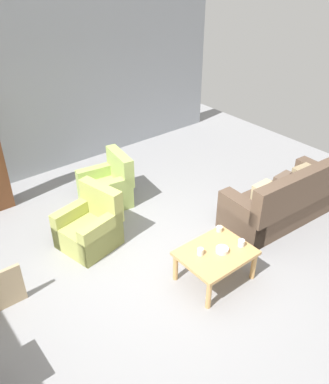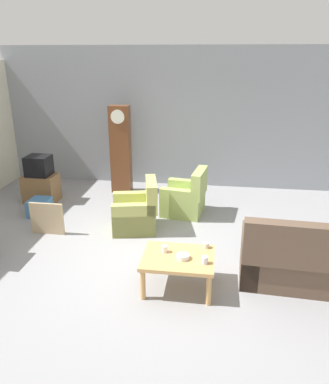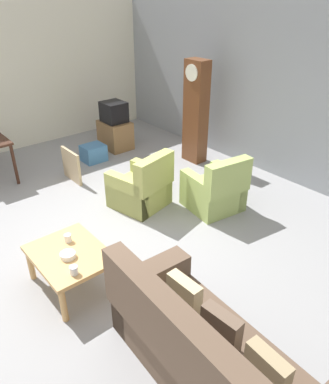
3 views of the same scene
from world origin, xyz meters
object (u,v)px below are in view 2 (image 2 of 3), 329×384
armchair_olive_near (137,213)px  grandfather_clock (121,150)px  armchair_olive_far (185,199)px  framed_picture_leaning (47,219)px  cup_white_porcelain (164,249)px  bowl_white_stacked (183,257)px  tv_crt (39,166)px  tv_stand_cabinet (41,188)px  storage_box_blue (40,207)px  cup_blue_rimmed (205,260)px  cup_cream_tall (206,245)px  couch_floral (320,263)px  coffee_table_wood (178,261)px

armchair_olive_near → grandfather_clock: (-0.76, 1.90, 0.68)m
armchair_olive_far → framed_picture_leaning: size_ratio=1.53×
cup_white_porcelain → bowl_white_stacked: bearing=-27.7°
framed_picture_leaning → bowl_white_stacked: framed_picture_leaning is taller
grandfather_clock → tv_crt: size_ratio=4.10×
grandfather_clock → tv_stand_cabinet: grandfather_clock is taller
grandfather_clock → storage_box_blue: size_ratio=4.45×
tv_crt → cup_blue_rimmed: bearing=-38.6°
grandfather_clock → armchair_olive_near: bearing=-68.2°
tv_stand_cabinet → tv_crt: (0.00, 0.00, 0.51)m
bowl_white_stacked → armchair_olive_near: bearing=119.7°
armchair_olive_far → cup_cream_tall: (0.49, -2.25, 0.21)m
storage_box_blue → cup_cream_tall: bearing=-27.6°
tv_crt → storage_box_blue: tv_crt is taller
armchair_olive_near → cup_blue_rimmed: bearing=-54.9°
couch_floral → coffee_table_wood: bearing=-170.9°
cup_blue_rimmed → bowl_white_stacked: bearing=165.1°
tv_stand_cabinet → cup_cream_tall: (3.62, -2.47, 0.22)m
coffee_table_wood → bowl_white_stacked: bowl_white_stacked is taller
armchair_olive_near → cup_white_porcelain: 1.80m
couch_floral → grandfather_clock: grandfather_clock is taller
couch_floral → cup_blue_rimmed: size_ratio=22.07×
cup_white_porcelain → bowl_white_stacked: 0.30m
armchair_olive_far → storage_box_blue: bearing=-169.7°
tv_crt → storage_box_blue: 1.01m
grandfather_clock → cup_cream_tall: bearing=-58.3°
framed_picture_leaning → tv_stand_cabinet: bearing=118.6°
grandfather_clock → framed_picture_leaning: bearing=-108.2°
coffee_table_wood → cup_cream_tall: size_ratio=11.03×
storage_box_blue → cup_white_porcelain: size_ratio=4.58×
couch_floral → storage_box_blue: couch_floral is taller
tv_crt → grandfather_clock: bearing=28.7°
coffee_table_wood → storage_box_blue: coffee_table_wood is taller
tv_crt → cup_white_porcelain: (3.06, -2.67, -0.28)m
armchair_olive_near → couch_floral: bearing=-26.5°
storage_box_blue → bowl_white_stacked: size_ratio=2.57×
cup_blue_rimmed → cup_cream_tall: cup_blue_rimmed is taller
armchair_olive_near → framed_picture_leaning: 1.58m
cup_cream_tall → armchair_olive_near: bearing=132.3°
armchair_olive_far → coffee_table_wood: (0.13, -2.55, 0.10)m
armchair_olive_far → framed_picture_leaning: bearing=-151.7°
tv_stand_cabinet → bowl_white_stacked: 4.36m
grandfather_clock → framed_picture_leaning: 2.55m
armchair_olive_far → cup_white_porcelain: bearing=-91.6°
tv_stand_cabinet → grandfather_clock: bearing=28.7°
tv_stand_cabinet → cup_cream_tall: tv_stand_cabinet is taller
armchair_olive_near → tv_crt: size_ratio=1.95×
framed_picture_leaning → cup_blue_rimmed: bearing=-26.7°
coffee_table_wood → grandfather_clock: grandfather_clock is taller
bowl_white_stacked → framed_picture_leaning: bearing=152.1°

